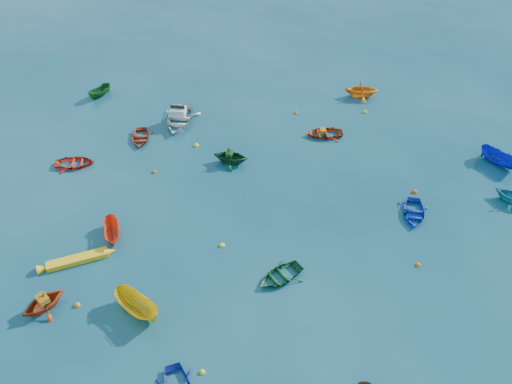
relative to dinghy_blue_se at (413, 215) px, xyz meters
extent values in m
plane|color=#0A3B4C|center=(-10.00, -1.78, 0.00)|extent=(160.00, 160.00, 0.00)
imported|color=#0F26C3|center=(0.00, 0.00, 0.00)|extent=(2.88, 3.36, 0.59)
imported|color=#BC3A11|center=(-22.70, -4.20, 0.00)|extent=(3.21, 3.15, 1.28)
imported|color=yellow|center=(-17.61, -5.14, 0.00)|extent=(3.08, 3.19, 1.25)
imported|color=#135322|center=(-9.58, -3.92, 0.00)|extent=(3.42, 3.07, 0.59)
imported|color=teal|center=(7.04, 0.28, 0.00)|extent=(3.24, 3.25, 1.30)
imported|color=red|center=(-22.68, 8.43, 0.00)|extent=(2.98, 2.23, 0.59)
imported|color=#F64217|center=(-19.39, 0.79, 0.00)|extent=(1.36, 2.70, 1.00)
imported|color=#0F411E|center=(-11.31, 7.17, 0.00)|extent=(3.18, 2.96, 1.36)
imported|color=#B5360F|center=(-3.69, 9.58, 0.00)|extent=(3.11, 2.36, 0.61)
imported|color=#0E1BAF|center=(8.15, 4.30, 0.00)|extent=(2.60, 3.16, 1.17)
imported|color=#B32D0E|center=(-18.04, 10.99, 0.00)|extent=(1.97, 2.71, 0.55)
imported|color=orange|center=(0.92, 14.87, 0.00)|extent=(3.38, 3.06, 1.55)
imported|color=#135218|center=(-21.72, 18.08, 0.00)|extent=(2.31, 2.39, 0.93)
imported|color=silver|center=(-14.97, 13.00, 0.00)|extent=(4.07, 4.94, 1.49)
cube|color=#AF6B12|center=(-22.66, -4.17, 0.81)|extent=(0.85, 0.88, 0.34)
cube|color=#114416|center=(-11.40, 7.20, 0.83)|extent=(0.63, 0.72, 0.29)
cube|color=#C76714|center=(-3.79, 9.59, 0.44)|extent=(0.48, 0.60, 0.27)
sphere|color=#CF700B|center=(-21.01, -4.25, 0.00)|extent=(0.35, 0.35, 0.35)
sphere|color=yellow|center=(-14.40, -9.16, 0.00)|extent=(0.30, 0.30, 0.30)
sphere|color=orange|center=(-1.30, -4.11, 0.00)|extent=(0.30, 0.30, 0.30)
sphere|color=#D64D0B|center=(-16.93, 6.80, 0.00)|extent=(0.34, 0.34, 0.34)
sphere|color=yellow|center=(-12.69, -0.96, 0.00)|extent=(0.34, 0.34, 0.34)
sphere|color=#D1480B|center=(0.92, 2.12, 0.00)|extent=(0.38, 0.38, 0.38)
sphere|color=yellow|center=(-13.76, 9.59, 0.00)|extent=(0.39, 0.39, 0.39)
sphere|color=#EE550C|center=(-5.25, 13.00, 0.00)|extent=(0.32, 0.32, 0.32)
sphere|color=yellow|center=(0.53, 12.34, 0.00)|extent=(0.36, 0.36, 0.36)
camera|label=1|loc=(-13.47, -21.71, 23.06)|focal=35.00mm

